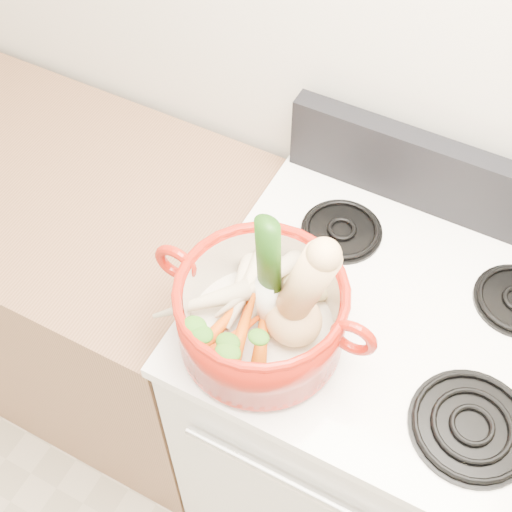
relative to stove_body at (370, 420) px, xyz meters
The scene contains 26 objects.
wall_back 0.91m from the stove_body, 90.00° to the left, with size 3.50×0.02×2.60m, color beige.
stove_body is the anchor object (origin of this frame).
cooktop 0.47m from the stove_body, ahead, with size 0.78×0.67×0.03m, color white.
control_backsplash 0.65m from the stove_body, 90.00° to the left, with size 0.76×0.05×0.18m, color black.
oven_handle 0.47m from the stove_body, 90.00° to the right, with size 0.02×0.02×0.60m, color silver.
counter_left 1.07m from the stove_body, behind, with size 1.36×0.65×0.90m, color brown.
burner_front_left 0.56m from the stove_body, 139.90° to the right, with size 0.22×0.22×0.02m, color black.
burner_front_right 0.56m from the stove_body, 40.10° to the right, with size 0.22×0.22×0.02m, color black.
burner_back_left 0.55m from the stove_body, 143.62° to the left, with size 0.17×0.17×0.02m, color black.
dutch_oven 0.65m from the stove_body, 141.43° to the right, with size 0.31×0.31×0.15m, color #99160A.
pot_handle_left 0.77m from the stove_body, 155.69° to the right, with size 0.09×0.09×0.02m, color #99160A.
pot_handle_right 0.66m from the stove_body, 104.88° to the right, with size 0.09×0.09×0.02m, color #99160A.
squash 0.71m from the stove_body, 135.75° to the right, with size 0.11×0.11×0.27m, color #E4B975, non-canonical shape.
leek 0.74m from the stove_body, 143.02° to the right, with size 0.05×0.05×0.31m, color white.
ginger 0.60m from the stove_body, 159.26° to the right, with size 0.09×0.07×0.05m, color tan.
parsnip_0 0.65m from the stove_body, 154.52° to the right, with size 0.04×0.04×0.23m, color beige.
parsnip_1 0.65m from the stove_body, 154.40° to the right, with size 0.04×0.04×0.19m, color beige.
parsnip_2 0.63m from the stove_body, 152.24° to the right, with size 0.04×0.04×0.17m, color beige.
parsnip_3 0.70m from the stove_body, 149.16° to the right, with size 0.04×0.04×0.19m, color beige.
parsnip_4 0.66m from the stove_body, 156.50° to the right, with size 0.04×0.04×0.21m, color beige.
parsnip_5 0.65m from the stove_body, 154.24° to the right, with size 0.04×0.04×0.21m, color beige.
carrot_0 0.64m from the stove_body, 138.97° to the right, with size 0.03×0.03×0.16m, color #DE440B.
carrot_1 0.67m from the stove_body, 141.64° to the right, with size 0.03×0.03×0.16m, color #DF610B.
carrot_2 0.63m from the stove_body, 138.17° to the right, with size 0.03×0.03×0.15m, color #DE590B.
carrot_3 0.67m from the stove_body, 135.25° to the right, with size 0.03×0.03×0.14m, color #D54D0A.
carrot_4 0.67m from the stove_body, 134.71° to the right, with size 0.03×0.03×0.17m, color #D3460A.
Camera 1 is at (0.09, 0.61, 2.14)m, focal length 50.00 mm.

